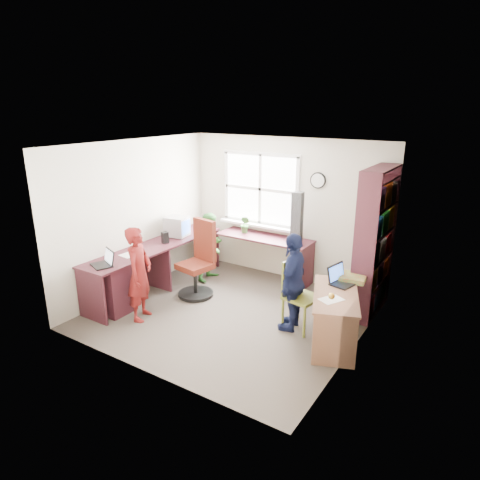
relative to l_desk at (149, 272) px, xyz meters
The scene contains 19 objects.
room 1.57m from the l_desk, 16.12° to the left, with size 3.64×3.44×2.44m.
l_desk is the anchor object (origin of this frame).
right_desk 2.86m from the l_desk, ahead, with size 0.92×1.27×0.67m.
bookshelf 3.35m from the l_desk, 26.43° to the left, with size 0.30×1.02×2.10m.
swivel_chair 0.77m from the l_desk, 47.62° to the left, with size 0.65×0.65×1.20m.
wooden_chair 2.32m from the l_desk, 11.35° to the left, with size 0.48×0.48×0.95m.
crt_monitor 1.06m from the l_desk, 102.82° to the left, with size 0.40×0.37×0.34m.
laptop_left 0.77m from the l_desk, 104.01° to the right, with size 0.39×0.36×0.22m.
laptop_right 2.87m from the l_desk, 14.03° to the left, with size 0.36×0.41×0.24m.
speaker_a 0.67m from the l_desk, 104.01° to the left, with size 0.12×0.12×0.18m.
speaker_b 1.16m from the l_desk, 99.25° to the left, with size 0.10×0.10×0.18m.
cd_tower 2.48m from the l_desk, 46.63° to the left, with size 0.18×0.16×0.83m.
game_box 3.01m from the l_desk, 17.01° to the left, with size 0.37×0.37×0.07m.
paper_a 0.38m from the l_desk, 144.28° to the right, with size 0.26×0.35×0.00m.
paper_b 2.86m from the l_desk, ahead, with size 0.30×0.33×0.00m.
potted_plant 1.89m from the l_desk, 68.80° to the left, with size 0.17×0.14×0.31m, color #357A31.
person_red 0.63m from the l_desk, 57.34° to the right, with size 0.49×0.32×1.34m, color maroon.
person_green 1.24m from the l_desk, 75.84° to the left, with size 0.57×0.44×1.17m, color #31742E.
person_navy 2.27m from the l_desk, ahead, with size 0.78×0.33×1.34m, color #131A3E.
Camera 1 is at (3.13, -4.64, 2.90)m, focal length 32.00 mm.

